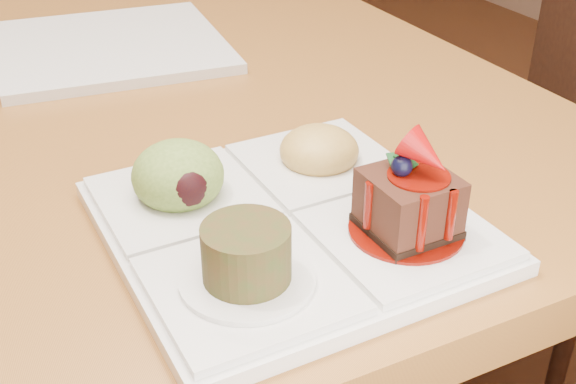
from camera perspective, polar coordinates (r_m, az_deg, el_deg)
name	(u,v)px	position (r m, az deg, el deg)	size (l,w,h in m)	color
ground	(64,372)	(1.56, -17.25, -13.42)	(6.00, 6.00, 0.00)	#512E17
chair_right	(516,161)	(1.29, 17.55, 2.33)	(0.48, 0.48, 0.83)	#321C10
sampler_plate	(283,208)	(0.53, -0.36, -1.29)	(0.26, 0.26, 0.10)	silver
second_plate	(112,46)	(0.92, -13.76, 11.13)	(0.26, 0.26, 0.01)	silver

